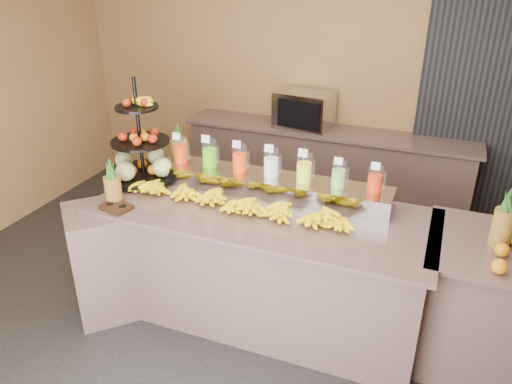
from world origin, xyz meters
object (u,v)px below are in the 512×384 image
Objects in this scene: banana_heap at (233,198)px; fruit_stand at (146,155)px; pitcher_tray at (271,185)px; condiment_caddy at (116,207)px; oven_warmer at (304,109)px.

fruit_stand is at bearing 168.13° from banana_heap.
condiment_caddy is at bearing -145.66° from pitcher_tray.
fruit_stand is at bearing -107.48° from oven_warmer.
oven_warmer is at bearing 51.44° from fruit_stand.
banana_heap is 8.83× the size of condiment_caddy.
pitcher_tray is 1.17m from condiment_caddy.
condiment_caddy is at bearing -100.79° from oven_warmer.
fruit_stand is (-0.85, 0.18, 0.15)m from banana_heap.
oven_warmer is at bearing 91.45° from banana_heap.
fruit_stand is 0.58m from condiment_caddy.
banana_heap is at bearing 24.66° from condiment_caddy.
pitcher_tray is at bearing 58.21° from banana_heap.
pitcher_tray is 0.35m from banana_heap.
fruit_stand is at bearing 97.76° from condiment_caddy.
oven_warmer reaches higher than banana_heap.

